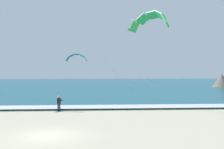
% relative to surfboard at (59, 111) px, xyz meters
% --- Properties ---
extents(ground_plane, '(200.00, 200.00, 0.00)m').
position_rel_surfboard_xyz_m(ground_plane, '(0.71, -10.57, -0.03)').
color(ground_plane, beige).
extents(sea, '(200.00, 120.00, 0.20)m').
position_rel_surfboard_xyz_m(sea, '(0.71, 60.94, 0.07)').
color(sea, '#146075').
rests_on(sea, ground).
extents(surf_foam, '(200.00, 3.07, 0.04)m').
position_rel_surfboard_xyz_m(surf_foam, '(0.71, 1.94, 0.19)').
color(surf_foam, white).
rests_on(surf_foam, sea).
extents(surfboard, '(1.01, 1.45, 0.09)m').
position_rel_surfboard_xyz_m(surfboard, '(0.00, 0.00, 0.00)').
color(surfboard, '#239EC6').
rests_on(surfboard, ground).
extents(kitesurfer, '(0.66, 0.66, 1.69)m').
position_rel_surfboard_xyz_m(kitesurfer, '(0.01, 0.02, 0.91)').
color(kitesurfer, black).
rests_on(kitesurfer, ground).
extents(kite_primary, '(13.75, 10.73, 11.48)m').
position_rel_surfboard_xyz_m(kite_primary, '(11.48, 8.31, 11.51)').
color(kite_primary, green).
extents(kite_distant, '(5.37, 1.53, 1.91)m').
position_rel_surfboard_xyz_m(kite_distant, '(-0.77, 36.64, 7.90)').
color(kite_distant, teal).
extents(headland_right, '(7.75, 7.99, 3.63)m').
position_rel_surfboard_xyz_m(headland_right, '(38.04, 39.57, 1.37)').
color(headland_right, '#47423D').
rests_on(headland_right, ground).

